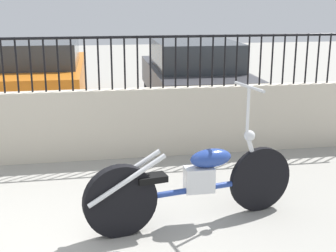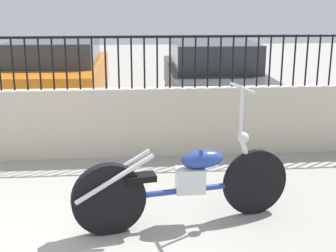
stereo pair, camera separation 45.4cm
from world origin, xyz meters
TOP-DOWN VIEW (x-y plane):
  - low_wall at (0.00, 3.06)m, footprint 10.32×0.18m
  - fence_railing at (0.00, 3.06)m, footprint 10.32×0.04m
  - motorcycle_blue at (1.83, 0.94)m, footprint 2.13×0.67m
  - car_orange at (0.03, 6.19)m, footprint 1.85×4.11m
  - car_dark_grey at (3.10, 6.00)m, footprint 1.85×4.18m

SIDE VIEW (x-z plane):
  - motorcycle_blue at x=1.83m, z-range -0.25..1.08m
  - low_wall at x=0.00m, z-range 0.00..0.95m
  - car_dark_grey at x=3.10m, z-range 0.00..1.33m
  - car_orange at x=0.03m, z-range 0.01..1.38m
  - fence_railing at x=0.00m, z-range 1.07..1.78m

